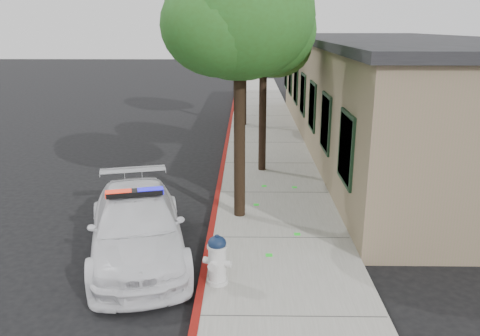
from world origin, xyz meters
The scene contains 9 objects.
ground centered at (0.00, 0.00, 0.00)m, with size 120.00×120.00×0.00m, color black.
sidewalk centered at (1.60, 3.00, 0.07)m, with size 3.20×60.00×0.15m, color gray.
red_curb centered at (0.06, 3.00, 0.08)m, with size 0.14×60.00×0.16m, color maroon.
clapboard_building centered at (6.69, 9.00, 2.13)m, with size 7.30×20.89×4.24m.
police_car centered at (-1.41, -0.62, 0.68)m, with size 2.97×4.97×1.47m.
fire_hydrant centered at (0.35, -1.96, 0.62)m, with size 0.54×0.47×0.94m.
street_tree_near centered at (0.71, 1.32, 4.76)m, with size 3.49×3.37×6.18m.
street_tree_mid centered at (1.38, 5.25, 4.21)m, with size 2.97×2.82×5.38m.
street_tree_far centered at (0.75, 12.57, 4.80)m, with size 3.39×3.33×6.19m.
Camera 1 is at (0.88, -9.73, 4.68)m, focal length 35.72 mm.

